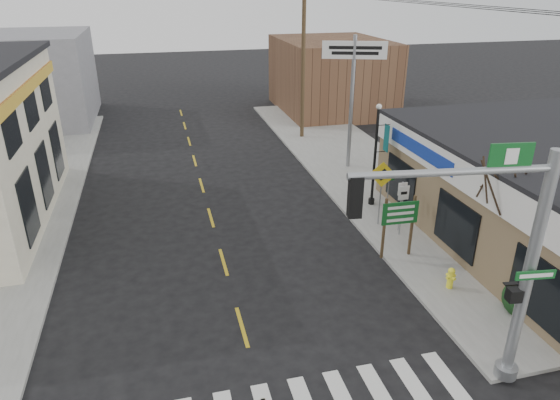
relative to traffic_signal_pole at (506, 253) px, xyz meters
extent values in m
cube|color=gray|center=(3.30, 12.90, -3.96)|extent=(6.00, 38.00, 0.13)
cube|color=gold|center=(-5.70, 7.90, -4.02)|extent=(0.12, 56.00, 0.01)
cube|color=brown|center=(6.30, 29.90, -1.22)|extent=(8.00, 10.00, 5.60)
cube|color=gray|center=(-16.70, 31.90, -0.82)|extent=(9.00, 10.00, 6.40)
cylinder|color=#93979A|center=(0.78, 0.00, -0.71)|extent=(0.30, 0.30, 6.36)
cylinder|color=#93979A|center=(-1.55, 0.00, 2.04)|extent=(4.66, 0.17, 0.17)
cube|color=black|center=(-3.68, 0.00, 1.56)|extent=(0.30, 0.23, 0.95)
cube|color=#0F521E|center=(0.78, -0.22, -0.61)|extent=(1.01, 0.04, 0.23)
cube|color=#0F521E|center=(-0.28, 0.00, 2.36)|extent=(1.01, 0.05, 0.58)
cube|color=black|center=(0.53, -0.05, -1.30)|extent=(0.34, 0.28, 0.34)
cube|color=#4D3B24|center=(0.18, 6.53, -2.66)|extent=(0.09, 0.09, 2.46)
cube|color=#4D3B24|center=(1.32, 6.53, -2.66)|extent=(0.09, 0.09, 2.46)
cube|color=#02441B|center=(0.75, 6.47, -2.05)|extent=(1.41, 0.05, 0.88)
cylinder|color=yellow|center=(1.60, 4.10, -3.58)|extent=(0.22, 0.22, 0.62)
sphere|color=yellow|center=(1.60, 4.10, -3.24)|extent=(0.24, 0.24, 0.24)
cylinder|color=gray|center=(1.26, 9.22, -2.58)|extent=(0.06, 0.06, 2.63)
cube|color=gold|center=(1.26, 9.19, -1.58)|extent=(1.11, 0.03, 1.11)
cylinder|color=black|center=(1.84, 11.29, -1.59)|extent=(0.12, 0.12, 4.61)
sphere|color=silver|center=(1.84, 11.29, 0.76)|extent=(0.25, 0.25, 0.25)
cube|color=#0F5658|center=(2.33, 11.29, -0.70)|extent=(0.02, 0.49, 1.24)
cylinder|color=gray|center=(2.68, 16.48, -0.31)|extent=(0.21, 0.21, 7.15)
cube|color=silver|center=(2.68, 16.48, 2.50)|extent=(3.37, 0.18, 0.89)
cylinder|color=black|center=(3.09, 4.30, -2.14)|extent=(0.22, 0.22, 3.50)
ellipsoid|color=#1C3716|center=(3.09, 2.33, -3.41)|extent=(1.28, 1.28, 0.96)
ellipsoid|color=black|center=(5.30, 6.59, -3.50)|extent=(1.04, 1.04, 0.78)
cylinder|color=#402D19|center=(1.80, 22.78, 1.08)|extent=(0.26, 0.26, 9.94)
camera|label=1|loc=(-7.62, -8.56, 5.85)|focal=32.00mm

